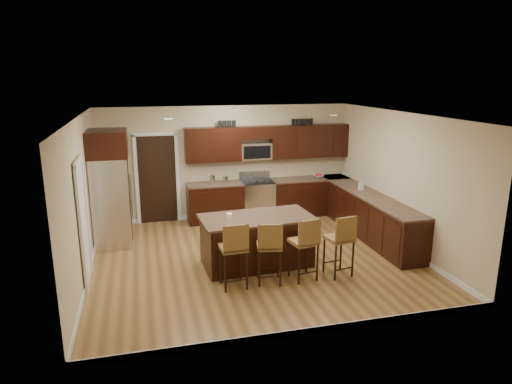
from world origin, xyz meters
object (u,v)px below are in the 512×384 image
object	(u,v)px
range	(257,199)
stool_extra	(341,238)
stool_left	(234,248)
stool_mid	(270,246)
island	(257,242)
stool_right	(305,242)
refrigerator	(110,187)

from	to	relation	value
range	stool_extra	xyz separation A→B (m)	(0.56, -3.59, 0.22)
stool_left	stool_mid	size ratio (longest dim) A/B	1.04
island	stool_right	world-z (taller)	stool_right
stool_left	refrigerator	distance (m)	3.31
stool_right	refrigerator	world-z (taller)	refrigerator
stool_left	refrigerator	xyz separation A→B (m)	(-2.00, 2.59, 0.50)
refrigerator	range	bearing A→B (deg)	16.85
stool_right	refrigerator	bearing A→B (deg)	130.94
island	stool_extra	size ratio (longest dim) A/B	1.88
stool_mid	stool_right	bearing A→B (deg)	10.70
range	stool_right	bearing A→B (deg)	-91.41
stool_mid	refrigerator	distance (m)	3.70
stool_mid	stool_extra	distance (m)	1.27
refrigerator	stool_extra	xyz separation A→B (m)	(3.86, -2.59, -0.52)
island	stool_mid	distance (m)	0.88
stool_mid	refrigerator	xyz separation A→B (m)	(-2.59, 2.59, 0.53)
stool_mid	stool_right	xyz separation A→B (m)	(0.62, -0.00, 0.02)
range	refrigerator	distance (m)	3.52
refrigerator	island	bearing A→B (deg)	-33.95
range	stool_extra	world-z (taller)	range
island	refrigerator	distance (m)	3.21
island	stool_extra	bearing A→B (deg)	-37.46
range	stool_left	distance (m)	3.82
stool_left	stool_mid	distance (m)	0.59
stool_left	stool_mid	world-z (taller)	stool_left
range	stool_extra	size ratio (longest dim) A/B	1.00
stool_left	stool_extra	xyz separation A→B (m)	(1.86, 0.00, -0.01)
stool_mid	refrigerator	bearing A→B (deg)	145.88
stool_mid	stool_extra	world-z (taller)	stool_extra
refrigerator	stool_left	bearing A→B (deg)	-52.36
refrigerator	stool_extra	size ratio (longest dim) A/B	2.13
stool_left	stool_right	xyz separation A→B (m)	(1.21, 0.00, -0.01)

